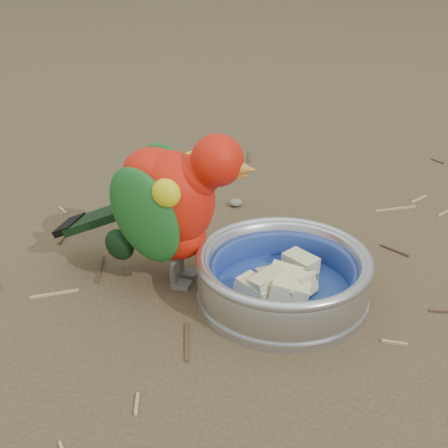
{
  "coord_description": "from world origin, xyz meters",
  "views": [
    {
      "loc": [
        -0.11,
        -0.64,
        0.42
      ],
      "look_at": [
        -0.01,
        0.01,
        0.08
      ],
      "focal_mm": 50.0,
      "sensor_mm": 36.0,
      "label": 1
    }
  ],
  "objects": [
    {
      "name": "ground",
      "position": [
        0.0,
        0.0,
        0.0
      ],
      "size": [
        60.0,
        60.0,
        0.0
      ],
      "primitive_type": "plane",
      "color": "#4D3D28"
    },
    {
      "name": "food_bowl",
      "position": [
        0.05,
        -0.04,
        0.01
      ],
      "size": [
        0.2,
        0.2,
        0.02
      ],
      "primitive_type": "cylinder",
      "color": "#B2B2BA",
      "rests_on": "ground"
    },
    {
      "name": "bowl_wall",
      "position": [
        0.05,
        -0.04,
        0.04
      ],
      "size": [
        0.2,
        0.2,
        0.04
      ],
      "primitive_type": null,
      "color": "#B2B2BA",
      "rests_on": "food_bowl"
    },
    {
      "name": "fruit_wedges",
      "position": [
        0.05,
        -0.04,
        0.03
      ],
      "size": [
        0.12,
        0.12,
        0.03
      ],
      "primitive_type": null,
      "color": "beige",
      "rests_on": "food_bowl"
    },
    {
      "name": "lory_parrot",
      "position": [
        -0.07,
        0.02,
        0.09
      ],
      "size": [
        0.26,
        0.2,
        0.19
      ],
      "primitive_type": null,
      "rotation": [
        0.0,
        0.0,
        -2.03
      ],
      "color": "red",
      "rests_on": "ground"
    },
    {
      "name": "ground_debris",
      "position": [
        0.04,
        0.06,
        0.0
      ],
      "size": [
        0.9,
        0.8,
        0.01
      ],
      "primitive_type": null,
      "color": "tan",
      "rests_on": "ground"
    }
  ]
}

